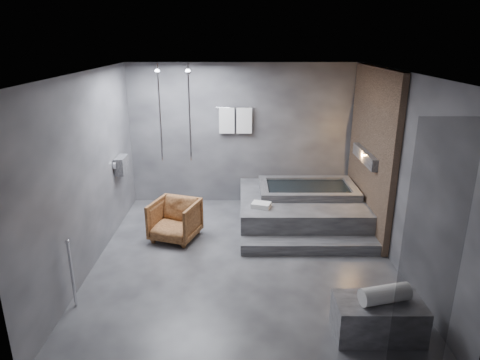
{
  "coord_description": "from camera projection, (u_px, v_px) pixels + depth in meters",
  "views": [
    {
      "loc": [
        -0.06,
        -5.85,
        3.26
      ],
      "look_at": [
        -0.06,
        0.3,
        1.19
      ],
      "focal_mm": 32.0,
      "sensor_mm": 36.0,
      "label": 1
    }
  ],
  "objects": [
    {
      "name": "room",
      "position": [
        271.0,
        146.0,
        6.26
      ],
      "size": [
        5.0,
        5.04,
        2.82
      ],
      "color": "#2C2C2F",
      "rests_on": "ground"
    },
    {
      "name": "tub_deck",
      "position": [
        300.0,
        208.0,
        7.88
      ],
      "size": [
        2.2,
        2.0,
        0.5
      ],
      "primitive_type": "cube",
      "color": "#313133",
      "rests_on": "ground"
    },
    {
      "name": "tub_step",
      "position": [
        310.0,
        246.0,
        6.81
      ],
      "size": [
        2.2,
        0.36,
        0.18
      ],
      "primitive_type": "cube",
      "color": "#313133",
      "rests_on": "ground"
    },
    {
      "name": "concrete_bench",
      "position": [
        378.0,
        318.0,
        4.86
      ],
      "size": [
        0.99,
        0.54,
        0.44
      ],
      "primitive_type": "cube",
      "rotation": [
        0.0,
        0.0,
        -0.0
      ],
      "color": "#38383A",
      "rests_on": "ground"
    },
    {
      "name": "driftwood_chair",
      "position": [
        175.0,
        220.0,
        7.16
      ],
      "size": [
        0.92,
        0.93,
        0.68
      ],
      "primitive_type": "imported",
      "rotation": [
        0.0,
        0.0,
        -0.32
      ],
      "color": "#462611",
      "rests_on": "ground"
    },
    {
      "name": "rolled_towel",
      "position": [
        385.0,
        294.0,
        4.73
      ],
      "size": [
        0.6,
        0.35,
        0.21
      ],
      "primitive_type": "cylinder",
      "rotation": [
        0.0,
        1.57,
        0.26
      ],
      "color": "silver",
      "rests_on": "concrete_bench"
    },
    {
      "name": "deck_towel",
      "position": [
        261.0,
        205.0,
        7.25
      ],
      "size": [
        0.36,
        0.31,
        0.08
      ],
      "primitive_type": "cube",
      "rotation": [
        0.0,
        0.0,
        -0.3
      ],
      "color": "silver",
      "rests_on": "tub_deck"
    }
  ]
}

